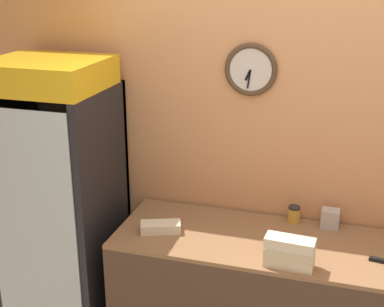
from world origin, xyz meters
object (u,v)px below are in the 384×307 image
object	(u,v)px
beverage_cooler	(64,188)
napkin_dispenser	(330,219)
sandwich_flat_right	(161,227)
sandwich_stack_top	(290,243)
condiment_jar	(294,215)
sandwich_stack_bottom	(289,262)
sandwich_stack_middle	(289,252)

from	to	relation	value
beverage_cooler	napkin_dispenser	distance (m)	1.73
beverage_cooler	sandwich_flat_right	xyz separation A→B (m)	(0.73, -0.13, -0.11)
sandwich_stack_top	napkin_dispenser	bearing A→B (deg)	70.66
beverage_cooler	sandwich_stack_top	bearing A→B (deg)	-11.30
sandwich_stack_top	condiment_jar	bearing A→B (deg)	93.85
sandwich_stack_bottom	sandwich_flat_right	size ratio (longest dim) A/B	1.02
condiment_jar	beverage_cooler	bearing A→B (deg)	-171.22
sandwich_flat_right	condiment_jar	size ratio (longest dim) A/B	2.44
sandwich_stack_top	condiment_jar	distance (m)	0.55
sandwich_flat_right	sandwich_stack_middle	bearing A→B (deg)	-12.35
sandwich_stack_bottom	sandwich_stack_top	bearing A→B (deg)	180.00
sandwich_stack_bottom	condiment_jar	world-z (taller)	condiment_jar
sandwich_stack_top	condiment_jar	xyz separation A→B (m)	(-0.04, 0.54, -0.09)
sandwich_flat_right	beverage_cooler	bearing A→B (deg)	169.85
condiment_jar	napkin_dispenser	distance (m)	0.22
sandwich_stack_bottom	sandwich_stack_middle	xyz separation A→B (m)	(-0.00, 0.00, 0.06)
sandwich_stack_top	sandwich_flat_right	size ratio (longest dim) A/B	1.02
sandwich_stack_middle	sandwich_stack_top	bearing A→B (deg)	0.00
sandwich_stack_bottom	napkin_dispenser	distance (m)	0.56
sandwich_stack_bottom	napkin_dispenser	xyz separation A→B (m)	(0.19, 0.53, 0.03)
beverage_cooler	sandwich_stack_middle	bearing A→B (deg)	-11.30
sandwich_stack_bottom	sandwich_stack_top	xyz separation A→B (m)	(-0.00, 0.00, 0.11)
sandwich_stack_top	condiment_jar	size ratio (longest dim) A/B	2.50
sandwich_stack_middle	napkin_dispenser	distance (m)	0.56
sandwich_flat_right	condiment_jar	world-z (taller)	condiment_jar
beverage_cooler	condiment_jar	xyz separation A→B (m)	(1.50, 0.23, -0.09)
beverage_cooler	sandwich_flat_right	world-z (taller)	beverage_cooler
sandwich_stack_top	sandwich_flat_right	xyz separation A→B (m)	(-0.80, 0.18, -0.11)
sandwich_stack_middle	sandwich_flat_right	xyz separation A→B (m)	(-0.80, 0.18, -0.06)
sandwich_stack_bottom	sandwich_stack_middle	size ratio (longest dim) A/B	1.01
sandwich_stack_middle	condiment_jar	distance (m)	0.54
sandwich_stack_bottom	sandwich_flat_right	xyz separation A→B (m)	(-0.80, 0.18, 0.00)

